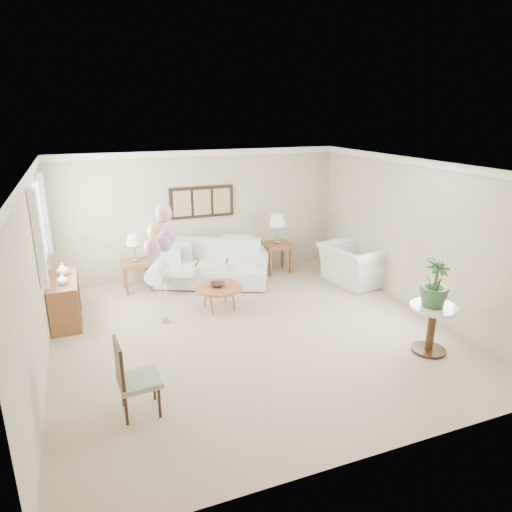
{
  "coord_description": "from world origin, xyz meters",
  "views": [
    {
      "loc": [
        -2.34,
        -6.11,
        3.34
      ],
      "look_at": [
        0.28,
        0.6,
        1.05
      ],
      "focal_mm": 32.0,
      "sensor_mm": 36.0,
      "label": 1
    }
  ],
  "objects_px": {
    "sofa": "(211,267)",
    "accent_chair": "(133,376)",
    "armchair": "(354,264)",
    "coffee_table": "(219,288)",
    "balloon_cluster": "(161,235)"
  },
  "relations": [
    {
      "from": "sofa",
      "to": "accent_chair",
      "type": "bearing_deg",
      "value": -118.09
    },
    {
      "from": "sofa",
      "to": "armchair",
      "type": "relative_size",
      "value": 2.27
    },
    {
      "from": "coffee_table",
      "to": "sofa",
      "type": "bearing_deg",
      "value": 80.12
    },
    {
      "from": "armchair",
      "to": "balloon_cluster",
      "type": "relative_size",
      "value": 0.62
    },
    {
      "from": "armchair",
      "to": "accent_chair",
      "type": "relative_size",
      "value": 1.3
    },
    {
      "from": "coffee_table",
      "to": "accent_chair",
      "type": "distance_m",
      "value": 3.02
    },
    {
      "from": "armchair",
      "to": "accent_chair",
      "type": "xyz_separation_m",
      "value": [
        -4.67,
        -2.7,
        0.09
      ]
    },
    {
      "from": "accent_chair",
      "to": "balloon_cluster",
      "type": "height_order",
      "value": "balloon_cluster"
    },
    {
      "from": "sofa",
      "to": "balloon_cluster",
      "type": "distance_m",
      "value": 2.21
    },
    {
      "from": "sofa",
      "to": "coffee_table",
      "type": "xyz_separation_m",
      "value": [
        -0.22,
        -1.25,
        0.04
      ]
    },
    {
      "from": "sofa",
      "to": "accent_chair",
      "type": "distance_m",
      "value": 4.2
    },
    {
      "from": "armchair",
      "to": "coffee_table",
      "type": "bearing_deg",
      "value": 85.65
    },
    {
      "from": "armchair",
      "to": "accent_chair",
      "type": "distance_m",
      "value": 5.4
    },
    {
      "from": "coffee_table",
      "to": "accent_chair",
      "type": "relative_size",
      "value": 0.9
    },
    {
      "from": "coffee_table",
      "to": "armchair",
      "type": "bearing_deg",
      "value": 4.77
    }
  ]
}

